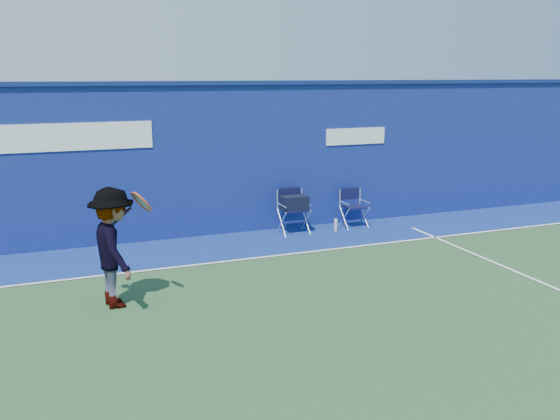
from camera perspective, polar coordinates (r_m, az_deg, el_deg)
name	(u,v)px	position (r m, az deg, el deg)	size (l,w,h in m)	color
ground	(284,338)	(7.57, 0.41, -12.18)	(80.00, 80.00, 0.00)	#2B4E29
stadium_wall	(189,159)	(11.96, -8.72, 4.83)	(24.00, 0.50, 3.08)	navy
out_of_bounds_strip	(205,249)	(11.24, -7.23, -3.73)	(24.00, 1.80, 0.01)	navy
court_lines	(268,319)	(8.07, -1.17, -10.41)	(24.00, 12.00, 0.01)	white
directors_chair_left	(294,215)	(12.16, 1.32, -0.45)	(0.54, 0.50, 0.92)	silver
directors_chair_right	(354,215)	(12.78, 7.12, -0.51)	(0.49, 0.44, 0.81)	silver
water_bottle	(336,225)	(12.40, 5.39, -1.46)	(0.07, 0.07, 0.27)	silver
tennis_player	(114,248)	(8.58, -15.73, -3.50)	(0.98, 1.19, 1.70)	#EA4738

